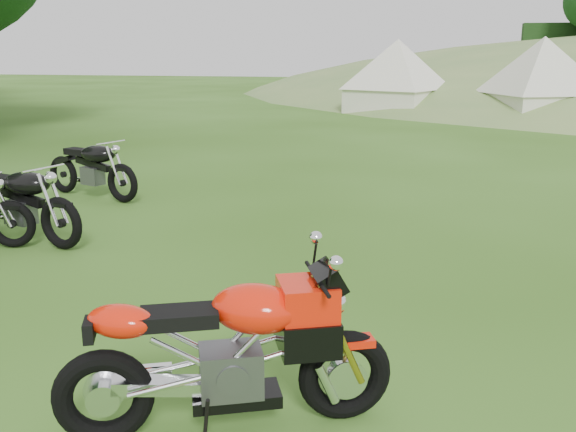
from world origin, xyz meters
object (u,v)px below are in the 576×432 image
(vintage_moto_d, at_px, (91,167))
(tent_left, at_px, (397,78))
(vintage_moto_c, at_px, (18,200))
(tent_mid, at_px, (541,81))
(sport_motorcycle, at_px, (227,341))

(vintage_moto_d, relative_size, tent_left, 0.63)
(tent_left, bearing_deg, vintage_moto_d, -78.91)
(vintage_moto_c, height_order, tent_left, tent_left)
(vintage_moto_c, distance_m, vintage_moto_d, 2.70)
(tent_left, relative_size, tent_mid, 0.99)
(sport_motorcycle, bearing_deg, tent_mid, 53.98)
(vintage_moto_d, height_order, tent_mid, tent_mid)
(vintage_moto_d, bearing_deg, tent_mid, 77.62)
(vintage_moto_d, xyz_separation_m, tent_mid, (9.41, 15.68, 0.89))
(sport_motorcycle, height_order, vintage_moto_d, sport_motorcycle)
(vintage_moto_c, xyz_separation_m, tent_mid, (8.95, 18.34, 0.87))
(sport_motorcycle, distance_m, vintage_moto_d, 7.78)
(tent_left, height_order, tent_mid, tent_mid)
(tent_mid, bearing_deg, vintage_moto_d, -145.45)
(sport_motorcycle, xyz_separation_m, tent_mid, (4.80, 21.94, 0.79))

